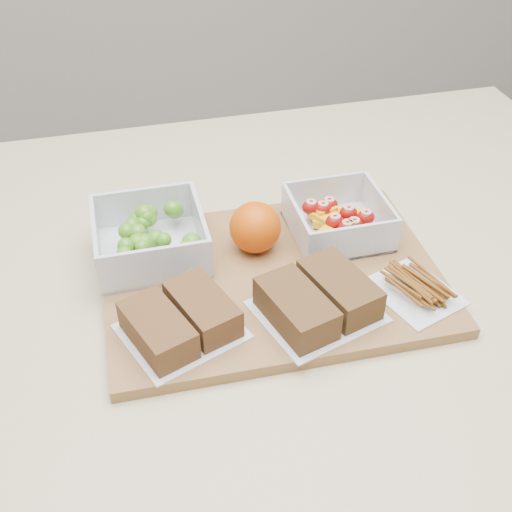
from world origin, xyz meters
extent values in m
cube|color=beige|center=(0.00, 0.00, 0.45)|extent=(1.20, 0.90, 0.90)
cube|color=olive|center=(0.01, -0.02, 0.91)|extent=(0.43, 0.31, 0.02)
cube|color=silver|center=(-0.13, 0.06, 0.92)|extent=(0.14, 0.14, 0.01)
cube|color=silver|center=(-0.13, 0.13, 0.95)|extent=(0.14, 0.01, 0.06)
cube|color=silver|center=(-0.13, -0.01, 0.95)|extent=(0.14, 0.01, 0.06)
cube|color=silver|center=(-0.06, 0.06, 0.95)|extent=(0.01, 0.13, 0.06)
cube|color=silver|center=(-0.20, 0.06, 0.95)|extent=(0.01, 0.13, 0.06)
sphere|color=#49831B|center=(-0.15, 0.05, 0.94)|extent=(0.02, 0.02, 0.02)
sphere|color=#49831B|center=(-0.16, 0.04, 0.95)|extent=(0.02, 0.02, 0.02)
sphere|color=#49831B|center=(-0.13, 0.09, 0.95)|extent=(0.02, 0.02, 0.02)
sphere|color=#49831B|center=(-0.12, 0.06, 0.94)|extent=(0.02, 0.02, 0.02)
sphere|color=#49831B|center=(-0.16, 0.07, 0.95)|extent=(0.02, 0.02, 0.02)
sphere|color=#49831B|center=(-0.14, 0.05, 0.94)|extent=(0.02, 0.02, 0.02)
sphere|color=#49831B|center=(-0.15, 0.08, 0.95)|extent=(0.02, 0.02, 0.02)
sphere|color=#49831B|center=(-0.08, 0.02, 0.95)|extent=(0.03, 0.03, 0.03)
sphere|color=#49831B|center=(-0.09, 0.11, 0.95)|extent=(0.03, 0.03, 0.03)
sphere|color=#49831B|center=(-0.13, 0.10, 0.95)|extent=(0.03, 0.03, 0.03)
sphere|color=#49831B|center=(-0.17, 0.03, 0.95)|extent=(0.02, 0.02, 0.02)
sphere|color=#49831B|center=(-0.10, 0.10, 0.95)|extent=(0.02, 0.02, 0.02)
sphere|color=#49831B|center=(-0.12, 0.01, 0.94)|extent=(0.02, 0.02, 0.02)
sphere|color=#49831B|center=(-0.13, 0.09, 0.95)|extent=(0.02, 0.02, 0.02)
sphere|color=#49831B|center=(-0.15, 0.07, 0.95)|extent=(0.02, 0.02, 0.02)
sphere|color=#49831B|center=(-0.13, 0.10, 0.95)|extent=(0.02, 0.02, 0.02)
sphere|color=#49831B|center=(-0.09, 0.01, 0.95)|extent=(0.02, 0.02, 0.02)
sphere|color=#49831B|center=(-0.09, 0.02, 0.93)|extent=(0.02, 0.02, 0.02)
sphere|color=#49831B|center=(-0.14, 0.09, 0.95)|extent=(0.02, 0.02, 0.02)
sphere|color=#49831B|center=(-0.14, 0.04, 0.94)|extent=(0.02, 0.02, 0.02)
sphere|color=#49831B|center=(-0.14, 0.10, 0.94)|extent=(0.02, 0.02, 0.02)
sphere|color=#49831B|center=(-0.12, 0.04, 0.95)|extent=(0.02, 0.02, 0.02)
sphere|color=#49831B|center=(-0.14, 0.05, 0.94)|extent=(0.02, 0.02, 0.02)
cube|color=silver|center=(0.12, 0.04, 0.92)|extent=(0.12, 0.12, 0.00)
cube|color=silver|center=(0.12, 0.10, 0.94)|extent=(0.12, 0.00, 0.05)
cube|color=silver|center=(0.12, -0.02, 0.94)|extent=(0.12, 0.00, 0.05)
cube|color=silver|center=(0.18, 0.04, 0.94)|extent=(0.00, 0.11, 0.05)
cube|color=silver|center=(0.06, 0.04, 0.94)|extent=(0.00, 0.11, 0.05)
cube|color=#F1A30D|center=(0.12, 0.03, 0.93)|extent=(0.04, 0.04, 0.01)
cube|color=#F1A30D|center=(0.11, 0.07, 0.93)|extent=(0.04, 0.05, 0.01)
cube|color=#F1A30D|center=(0.13, 0.05, 0.93)|extent=(0.04, 0.05, 0.01)
cube|color=#F1A30D|center=(0.14, 0.06, 0.93)|extent=(0.04, 0.04, 0.01)
cube|color=#F1A30D|center=(0.10, 0.06, 0.94)|extent=(0.04, 0.04, 0.01)
cube|color=#F1A30D|center=(0.11, 0.07, 0.94)|extent=(0.03, 0.03, 0.01)
cube|color=#F1A30D|center=(0.10, 0.01, 0.94)|extent=(0.04, 0.04, 0.01)
cube|color=#F1A30D|center=(0.14, 0.02, 0.93)|extent=(0.03, 0.03, 0.01)
cube|color=#F1A30D|center=(0.11, 0.05, 0.93)|extent=(0.04, 0.04, 0.01)
ellipsoid|color=#941007|center=(0.13, 0.04, 0.95)|extent=(0.02, 0.02, 0.02)
ellipsoid|color=#941007|center=(0.13, 0.02, 0.95)|extent=(0.02, 0.02, 0.02)
ellipsoid|color=#941007|center=(0.09, 0.07, 0.95)|extent=(0.02, 0.02, 0.02)
ellipsoid|color=#941007|center=(0.15, 0.03, 0.95)|extent=(0.02, 0.02, 0.02)
ellipsoid|color=#941007|center=(0.10, 0.06, 0.95)|extent=(0.02, 0.02, 0.02)
ellipsoid|color=#941007|center=(0.12, 0.01, 0.95)|extent=(0.02, 0.02, 0.02)
ellipsoid|color=#941007|center=(0.11, 0.03, 0.95)|extent=(0.02, 0.02, 0.02)
ellipsoid|color=#941007|center=(0.12, 0.07, 0.95)|extent=(0.02, 0.02, 0.02)
sphere|color=#D24D04|center=(0.00, 0.04, 0.95)|extent=(0.07, 0.07, 0.07)
cube|color=silver|center=(-0.12, -0.09, 0.92)|extent=(0.16, 0.15, 0.00)
cube|color=brown|center=(-0.14, -0.10, 0.94)|extent=(0.08, 0.11, 0.04)
cube|color=brown|center=(-0.09, -0.08, 0.94)|extent=(0.08, 0.11, 0.04)
cube|color=silver|center=(0.04, -0.10, 0.92)|extent=(0.16, 0.15, 0.00)
cube|color=brown|center=(0.02, -0.11, 0.94)|extent=(0.08, 0.11, 0.04)
cube|color=brown|center=(0.07, -0.09, 0.94)|extent=(0.08, 0.11, 0.04)
cube|color=silver|center=(0.17, -0.09, 0.92)|extent=(0.12, 0.13, 0.00)
camera|label=1|loc=(-0.16, -0.61, 1.44)|focal=45.00mm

